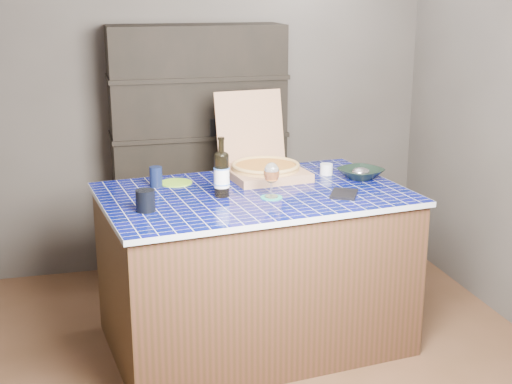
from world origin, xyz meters
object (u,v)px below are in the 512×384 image
object	(u,v)px
dvd_case	(344,194)
bowl	(361,173)
mead_bottle	(222,173)
pizza_box	(264,165)
wine_glass	(272,174)
kitchen_island	(254,268)

from	to	relation	value
dvd_case	bowl	distance (m)	0.39
mead_bottle	bowl	distance (m)	0.91
pizza_box	wine_glass	size ratio (longest dim) A/B	3.06
mead_bottle	dvd_case	bearing A→B (deg)	-12.78
mead_bottle	wine_glass	world-z (taller)	mead_bottle
pizza_box	mead_bottle	size ratio (longest dim) A/B	1.78
pizza_box	mead_bottle	bearing A→B (deg)	-139.40
wine_glass	dvd_case	world-z (taller)	wine_glass
pizza_box	wine_glass	xyz separation A→B (m)	(-0.08, -0.47, 0.07)
pizza_box	bowl	world-z (taller)	pizza_box
kitchen_island	wine_glass	bearing A→B (deg)	-72.55
pizza_box	bowl	bearing A→B (deg)	-26.93
dvd_case	pizza_box	bearing A→B (deg)	150.27
bowl	wine_glass	bearing A→B (deg)	-157.33
dvd_case	bowl	xyz separation A→B (m)	(0.23, 0.32, 0.02)
pizza_box	dvd_case	size ratio (longest dim) A/B	3.07
pizza_box	kitchen_island	bearing A→B (deg)	-120.75
kitchen_island	mead_bottle	size ratio (longest dim) A/B	5.43
wine_glass	pizza_box	bearing A→B (deg)	80.05
mead_bottle	bowl	world-z (taller)	mead_bottle
kitchen_island	bowl	size ratio (longest dim) A/B	7.17
mead_bottle	bowl	xyz separation A→B (m)	(0.89, 0.17, -0.10)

